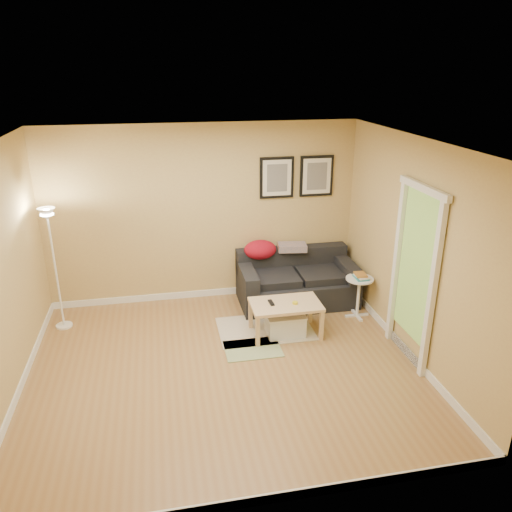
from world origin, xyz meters
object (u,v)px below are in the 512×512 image
sofa (297,279)px  floor_lamp (56,273)px  coffee_table (285,319)px  side_table (358,297)px  book_stack (361,276)px  storage_bin (285,324)px

sofa → floor_lamp: 3.33m
coffee_table → side_table: (1.12, 0.28, 0.07)m
sofa → coffee_table: sofa is taller
coffee_table → book_stack: bearing=-4.9°
sofa → side_table: 0.94m
side_table → storage_bin: bearing=-165.2°
sofa → storage_bin: 1.02m
coffee_table → book_stack: book_stack is taller
sofa → book_stack: 0.99m
floor_lamp → coffee_table: bearing=-15.1°
storage_bin → side_table: side_table is taller
storage_bin → book_stack: book_stack is taller
book_stack → floor_lamp: floor_lamp is taller
coffee_table → side_table: bearing=-4.3°
side_table → floor_lamp: floor_lamp is taller
coffee_table → side_table: 1.16m
storage_bin → side_table: size_ratio=0.85×
coffee_table → book_stack: 1.23m
sofa → coffee_table: bearing=-114.5°
storage_bin → floor_lamp: bearing=164.7°
book_stack → storage_bin: bearing=-155.6°
storage_bin → floor_lamp: floor_lamp is taller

